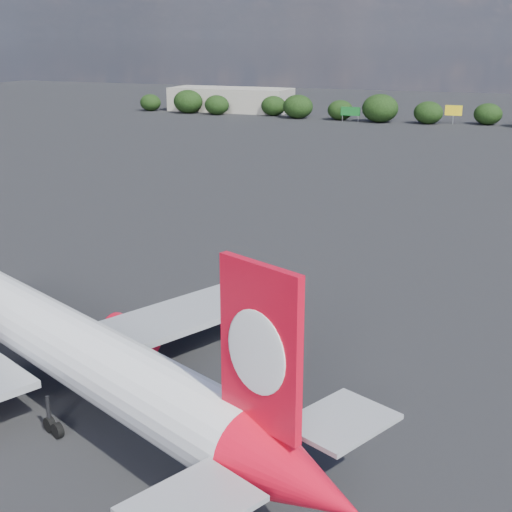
% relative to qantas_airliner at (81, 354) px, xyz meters
% --- Properties ---
extents(ground, '(500.00, 500.00, 0.00)m').
position_rel_qantas_airliner_xyz_m(ground, '(-9.26, 63.51, -4.65)').
color(ground, black).
rests_on(ground, ground).
extents(qantas_airliner, '(44.40, 42.81, 15.27)m').
position_rel_qantas_airliner_xyz_m(qantas_airliner, '(0.00, 0.00, 0.00)').
color(qantas_airliner, white).
rests_on(qantas_airliner, ground).
extents(terminal_building, '(42.00, 16.00, 8.00)m').
position_rel_qantas_airliner_xyz_m(terminal_building, '(-74.26, 195.51, -0.65)').
color(terminal_building, gray).
rests_on(terminal_building, ground).
extents(highway_sign, '(6.00, 0.30, 4.50)m').
position_rel_qantas_airliner_xyz_m(highway_sign, '(-27.26, 179.51, -1.52)').
color(highway_sign, '#125E20').
rests_on(highway_sign, ground).
extents(billboard_yellow, '(5.00, 0.30, 5.50)m').
position_rel_qantas_airliner_xyz_m(billboard_yellow, '(2.74, 185.51, -0.78)').
color(billboard_yellow, yellow).
rests_on(billboard_yellow, ground).
extents(horizon_treeline, '(204.63, 17.28, 9.24)m').
position_rel_qantas_airliner_xyz_m(horizon_treeline, '(12.55, 183.04, -0.70)').
color(horizon_treeline, black).
rests_on(horizon_treeline, ground).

